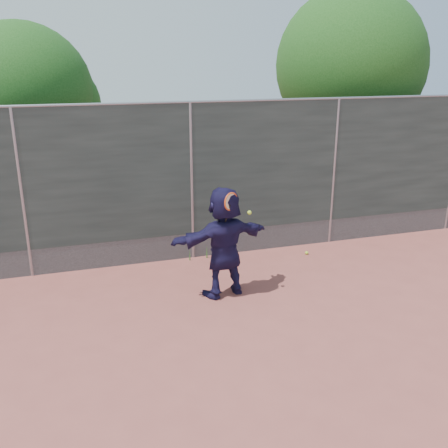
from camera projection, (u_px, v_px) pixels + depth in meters
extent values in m
plane|color=#9E4C42|center=(255.00, 351.00, 6.71)|extent=(80.00, 80.00, 0.00)
imported|color=#1B163E|center=(224.00, 242.00, 8.06)|extent=(1.78, 0.87, 1.84)
sphere|color=#BCE031|center=(307.00, 253.00, 10.00)|extent=(0.07, 0.07, 0.07)
cube|color=#38423D|center=(191.00, 170.00, 9.33)|extent=(20.00, 0.04, 2.50)
cube|color=slate|center=(193.00, 245.00, 9.81)|extent=(20.00, 0.03, 0.50)
cylinder|color=gray|center=(190.00, 102.00, 8.94)|extent=(20.00, 0.05, 0.05)
cylinder|color=gray|center=(22.00, 196.00, 8.58)|extent=(0.06, 0.06, 3.00)
cylinder|color=gray|center=(192.00, 183.00, 9.41)|extent=(0.06, 0.06, 3.00)
cylinder|color=gray|center=(334.00, 173.00, 10.25)|extent=(0.06, 0.06, 3.00)
torus|color=#ED4F16|center=(231.00, 201.00, 7.66)|extent=(0.27, 0.17, 0.29)
cylinder|color=beige|center=(231.00, 201.00, 7.66)|extent=(0.22, 0.13, 0.25)
cylinder|color=black|center=(227.00, 214.00, 7.73)|extent=(0.09, 0.13, 0.33)
sphere|color=#BCE031|center=(249.00, 213.00, 7.91)|extent=(0.07, 0.07, 0.07)
cylinder|color=#382314|center=(343.00, 159.00, 12.72)|extent=(0.28, 0.28, 2.60)
sphere|color=#23561C|center=(350.00, 65.00, 12.00)|extent=(3.60, 3.60, 3.60)
sphere|color=#23561C|center=(370.00, 80.00, 12.49)|extent=(2.52, 2.52, 2.52)
cylinder|color=#382314|center=(34.00, 180.00, 11.42)|extent=(0.28, 0.28, 2.20)
sphere|color=#23561C|center=(23.00, 93.00, 10.81)|extent=(3.00, 3.00, 3.00)
sphere|color=#23561C|center=(54.00, 106.00, 11.26)|extent=(2.10, 2.10, 2.10)
cone|color=#387226|center=(207.00, 252.00, 9.80)|extent=(0.03, 0.03, 0.26)
cone|color=#387226|center=(221.00, 249.00, 9.90)|extent=(0.03, 0.03, 0.30)
cone|color=#387226|center=(190.00, 255.00, 9.70)|extent=(0.03, 0.03, 0.22)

